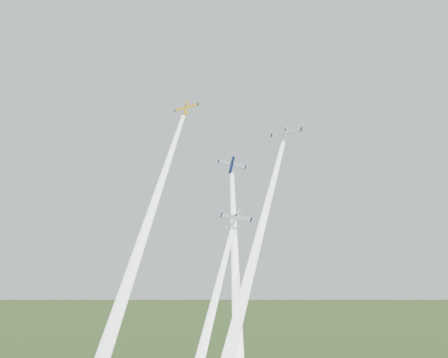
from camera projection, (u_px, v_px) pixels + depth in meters
The scene contains 7 objects.
plane_yellow at pixel (186, 108), 140.82m from camera, with size 6.52×6.47×1.02m, color yellow, non-canonical shape.
smoke_trail_yellow at pixel (147, 224), 115.62m from camera, with size 2.73×2.73×68.78m, color white, non-canonical shape.
plane_navy at pixel (232, 165), 137.91m from camera, with size 7.11×7.05×1.11m, color #0D133A, non-canonical shape.
smoke_trail_navy at pixel (237, 304), 110.74m from camera, with size 2.73×2.73×71.85m, color white, non-canonical shape.
plane_silver_right at pixel (286, 133), 135.69m from camera, with size 7.99×7.92×1.25m, color silver, non-canonical shape.
smoke_trail_silver_right at pixel (253, 261), 111.50m from camera, with size 2.73×2.73×68.97m, color white, non-canonical shape.
plane_silver_low at pixel (235, 219), 118.68m from camera, with size 7.07×7.02×1.11m, color silver, non-canonical shape.
Camera 1 is at (46.41, -123.38, 74.26)m, focal length 45.00 mm.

